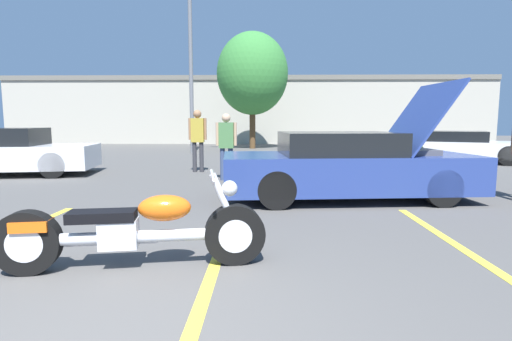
{
  "coord_description": "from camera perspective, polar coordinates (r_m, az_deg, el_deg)",
  "views": [
    {
      "loc": [
        1.11,
        -2.19,
        1.45
      ],
      "look_at": [
        1.0,
        3.08,
        0.8
      ],
      "focal_mm": 28.0,
      "sensor_mm": 36.0,
      "label": 1
    }
  ],
  "objects": [
    {
      "name": "far_building",
      "position": [
        28.01,
        -1.05,
        8.82
      ],
      "size": [
        32.0,
        4.2,
        4.4
      ],
      "color": "#B2AD9E",
      "rests_on": "ground"
    },
    {
      "name": "parked_car_left_row",
      "position": [
        12.7,
        -31.8,
        2.15
      ],
      "size": [
        4.53,
        2.45,
        1.28
      ],
      "rotation": [
        0.0,
        0.0,
        0.16
      ],
      "color": "silver",
      "rests_on": "ground"
    },
    {
      "name": "spectator_midground",
      "position": [
        11.42,
        21.72,
        3.97
      ],
      "size": [
        0.52,
        0.21,
        1.6
      ],
      "color": "brown",
      "rests_on": "ground"
    },
    {
      "name": "show_car_hood_open",
      "position": [
        7.65,
        12.99,
        0.61
      ],
      "size": [
        4.73,
        2.22,
        2.17
      ],
      "rotation": [
        0.0,
        0.0,
        0.09
      ],
      "color": "navy",
      "rests_on": "ground"
    },
    {
      "name": "parking_stripe_middle",
      "position": [
        4.07,
        -6.11,
        -13.83
      ],
      "size": [
        0.12,
        5.42,
        0.01
      ],
      "primitive_type": "cube",
      "color": "yellow",
      "rests_on": "ground"
    },
    {
      "name": "parked_car_right_row",
      "position": [
        16.19,
        26.99,
        3.04
      ],
      "size": [
        4.91,
        3.51,
        1.11
      ],
      "rotation": [
        0.0,
        0.0,
        -0.43
      ],
      "color": "white",
      "rests_on": "ground"
    },
    {
      "name": "light_pole",
      "position": [
        18.75,
        -9.06,
        15.44
      ],
      "size": [
        1.21,
        0.28,
        7.69
      ],
      "color": "slate",
      "rests_on": "ground"
    },
    {
      "name": "spectator_by_show_car",
      "position": [
        9.88,
        -4.26,
        4.23
      ],
      "size": [
        0.52,
        0.22,
        1.64
      ],
      "color": "#38476B",
      "rests_on": "ground"
    },
    {
      "name": "tree_background",
      "position": [
        21.79,
        -0.51,
        13.64
      ],
      "size": [
        3.78,
        3.78,
        6.15
      ],
      "color": "brown",
      "rests_on": "ground"
    },
    {
      "name": "motorcycle",
      "position": [
        4.14,
        -17.03,
        -8.26
      ],
      "size": [
        2.58,
        0.77,
        0.94
      ],
      "rotation": [
        0.0,
        0.0,
        0.17
      ],
      "color": "black",
      "rests_on": "ground"
    },
    {
      "name": "spectator_far_lot",
      "position": [
        11.58,
        -8.33,
        5.04
      ],
      "size": [
        0.52,
        0.23,
        1.78
      ],
      "color": "#333338",
      "rests_on": "ground"
    },
    {
      "name": "parking_stripe_back",
      "position": [
        4.63,
        31.23,
        -12.22
      ],
      "size": [
        0.12,
        5.42,
        0.01
      ],
      "primitive_type": "cube",
      "color": "yellow",
      "rests_on": "ground"
    }
  ]
}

